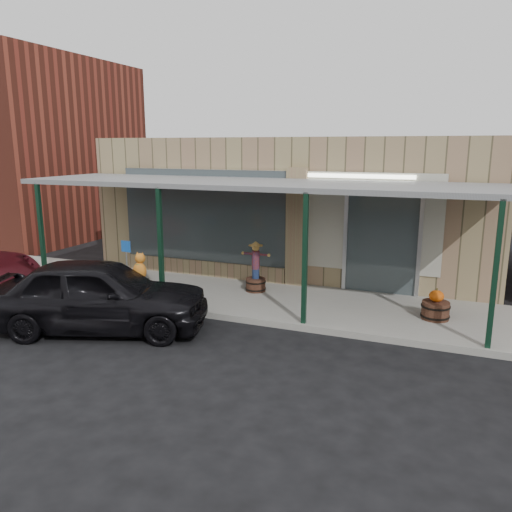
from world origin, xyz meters
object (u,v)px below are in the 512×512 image
at_px(barrel_pumpkin, 436,308).
at_px(parked_sedan, 99,295).
at_px(barrel_scarecrow, 256,274).
at_px(handicap_sign, 127,260).

height_order(barrel_pumpkin, parked_sedan, parked_sedan).
bearing_deg(parked_sedan, barrel_scarecrow, -51.18).
bearing_deg(barrel_pumpkin, parked_sedan, -155.98).
xyz_separation_m(barrel_pumpkin, parked_sedan, (-6.81, -3.03, 0.40)).
relative_size(barrel_pumpkin, handicap_sign, 0.57).
distance_m(handicap_sign, parked_sedan, 2.28).
bearing_deg(parked_sedan, handicap_sign, 1.50).
relative_size(barrel_scarecrow, barrel_pumpkin, 1.70).
distance_m(barrel_scarecrow, parked_sedan, 4.23).
height_order(barrel_scarecrow, parked_sedan, parked_sedan).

